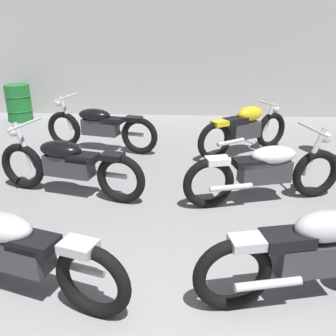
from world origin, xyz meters
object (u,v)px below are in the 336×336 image
(motorcycle_left_row_2, at_px, (100,126))
(motorcycle_right_row_1, at_px, (266,170))
(oil_drum, at_px, (19,103))
(motorcycle_left_row_1, at_px, (68,164))
(motorcycle_right_row_0, at_px, (311,254))
(motorcycle_left_row_0, at_px, (13,249))
(motorcycle_right_row_2, at_px, (245,129))

(motorcycle_left_row_2, relative_size, motorcycle_right_row_1, 1.01)
(motorcycle_right_row_1, relative_size, oil_drum, 2.50)
(motorcycle_right_row_1, bearing_deg, motorcycle_left_row_1, 178.77)
(motorcycle_left_row_2, relative_size, motorcycle_right_row_0, 1.10)
(motorcycle_left_row_2, xyz_separation_m, oil_drum, (-2.38, 1.97, -0.03))
(motorcycle_right_row_1, bearing_deg, motorcycle_left_row_0, -142.57)
(motorcycle_left_row_0, height_order, motorcycle_right_row_2, motorcycle_left_row_0)
(motorcycle_left_row_1, bearing_deg, motorcycle_left_row_2, 90.20)
(motorcycle_right_row_0, bearing_deg, motorcycle_left_row_0, -178.60)
(motorcycle_left_row_2, bearing_deg, motorcycle_right_row_2, -0.93)
(motorcycle_right_row_0, xyz_separation_m, motorcycle_right_row_2, (-0.03, 3.71, 0.00))
(motorcycle_right_row_2, bearing_deg, motorcycle_right_row_1, -89.72)
(motorcycle_left_row_2, bearing_deg, oil_drum, 140.36)
(motorcycle_left_row_0, xyz_separation_m, motorcycle_right_row_1, (2.47, 1.89, 0.00))
(motorcycle_left_row_1, relative_size, oil_drum, 2.51)
(motorcycle_left_row_1, height_order, motorcycle_right_row_1, same)
(motorcycle_left_row_0, xyz_separation_m, motorcycle_left_row_2, (-0.15, 3.81, 0.00))
(motorcycle_left_row_0, bearing_deg, motorcycle_right_row_2, 56.92)
(motorcycle_left_row_2, distance_m, oil_drum, 3.10)
(motorcycle_left_row_0, distance_m, oil_drum, 6.32)
(motorcycle_left_row_2, bearing_deg, motorcycle_right_row_1, -36.41)
(motorcycle_right_row_0, distance_m, oil_drum, 7.61)
(motorcycle_left_row_0, distance_m, motorcycle_left_row_2, 3.82)
(motorcycle_left_row_1, xyz_separation_m, motorcycle_right_row_0, (2.63, -1.88, 0.01))
(motorcycle_left_row_0, bearing_deg, motorcycle_left_row_1, 94.10)
(motorcycle_left_row_0, height_order, oil_drum, motorcycle_left_row_0)
(motorcycle_right_row_0, relative_size, motorcycle_right_row_1, 0.92)
(oil_drum, bearing_deg, motorcycle_right_row_1, -37.99)
(motorcycle_right_row_0, bearing_deg, motorcycle_left_row_1, 144.36)
(motorcycle_right_row_1, distance_m, oil_drum, 6.34)
(motorcycle_right_row_0, relative_size, motorcycle_right_row_2, 1.14)
(motorcycle_left_row_1, relative_size, motorcycle_right_row_0, 1.10)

